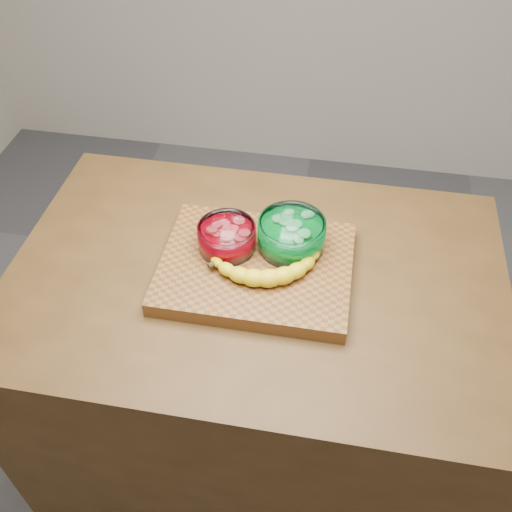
# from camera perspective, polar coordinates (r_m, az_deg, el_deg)

# --- Properties ---
(ground) EXTENTS (3.50, 3.50, 0.00)m
(ground) POSITION_cam_1_polar(r_m,az_deg,el_deg) (2.12, 0.00, -18.53)
(ground) COLOR #515155
(ground) RESTS_ON ground
(counter) EXTENTS (1.20, 0.80, 0.90)m
(counter) POSITION_cam_1_polar(r_m,az_deg,el_deg) (1.73, 0.00, -11.95)
(counter) COLOR #4F3417
(counter) RESTS_ON ground
(cutting_board) EXTENTS (0.45, 0.35, 0.04)m
(cutting_board) POSITION_cam_1_polar(r_m,az_deg,el_deg) (1.36, 0.00, -1.19)
(cutting_board) COLOR brown
(cutting_board) RESTS_ON counter
(bowl_red) EXTENTS (0.14, 0.14, 0.06)m
(bowl_red) POSITION_cam_1_polar(r_m,az_deg,el_deg) (1.36, -2.94, 1.89)
(bowl_red) COLOR white
(bowl_red) RESTS_ON cutting_board
(bowl_green) EXTENTS (0.16, 0.16, 0.08)m
(bowl_green) POSITION_cam_1_polar(r_m,az_deg,el_deg) (1.36, 3.56, 2.14)
(bowl_green) COLOR white
(bowl_green) RESTS_ON cutting_board
(banana) EXTENTS (0.28, 0.16, 0.04)m
(banana) POSITION_cam_1_polar(r_m,az_deg,el_deg) (1.31, 0.86, -0.77)
(banana) COLOR yellow
(banana) RESTS_ON cutting_board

